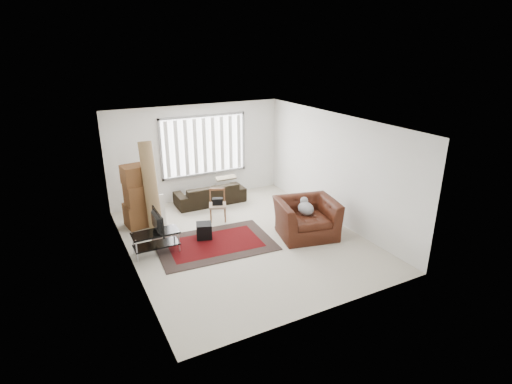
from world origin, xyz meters
The scene contains 11 objects.
room centered at (0.03, 0.51, 1.76)m, with size 6.00×6.02×2.71m.
persian_rug centered at (-0.69, 0.08, 0.01)m, with size 2.66×1.87×0.02m.
tv_stand centered at (-1.95, 0.27, 0.36)m, with size 0.99×0.44×0.49m.
tv centered at (-1.95, 0.27, 0.72)m, with size 0.80×0.10×0.46m, color black.
subwoofer centered at (-0.80, 0.46, 0.19)m, with size 0.35×0.35×0.35m, color black.
moving_boxes centered at (-1.97, 1.88, 0.71)m, with size 0.69×0.64×1.53m.
white_flatpack centered at (-1.66, 1.72, 0.38)m, with size 0.60×0.09×0.76m, color silver.
rolled_rug centered at (-1.69, 1.54, 1.07)m, with size 0.32×0.32×2.13m, color olive.
sofa centered at (0.13, 2.45, 0.37)m, with size 1.94×0.84×0.75m, color black.
side_chair centered at (-0.11, 1.30, 0.44)m, with size 0.55×0.55×0.79m.
armchair centered at (1.38, -0.48, 0.50)m, with size 1.56×1.43×0.99m.
Camera 1 is at (-3.57, -7.45, 4.21)m, focal length 28.00 mm.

